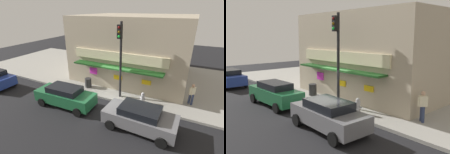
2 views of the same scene
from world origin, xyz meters
TOP-DOWN VIEW (x-y plane):
  - ground_plane at (0.00, 0.00)m, footprint 53.74×53.74m
  - sidewalk at (0.00, 5.73)m, footprint 35.82×11.46m
  - corner_building at (-0.12, 6.09)m, footprint 10.75×9.76m
  - traffic_light at (0.52, 0.68)m, footprint 0.32×0.58m
  - fire_hydrant at (2.48, 0.60)m, footprint 0.54×0.30m
  - trash_can at (-2.78, 1.09)m, footprint 0.59×0.59m
  - pedestrian at (5.74, 2.06)m, footprint 0.44×0.48m
  - potted_plant_by_doorway at (-0.69, 2.74)m, footprint 0.67×0.67m
  - parked_car_green at (-2.70, -2.04)m, footprint 4.63×2.02m
  - parked_car_grey at (3.08, -2.10)m, footprint 4.42×2.12m

SIDE VIEW (x-z plane):
  - ground_plane at x=0.00m, z-range 0.00..0.00m
  - sidewalk at x=0.00m, z-range 0.00..0.17m
  - trash_can at x=-2.78m, z-range 0.17..1.02m
  - fire_hydrant at x=2.48m, z-range 0.16..1.05m
  - potted_plant_by_doorway at x=-0.69m, z-range 0.24..1.25m
  - parked_car_grey at x=3.08m, z-range 0.04..1.58m
  - parked_car_green at x=-2.70m, z-range 0.04..1.62m
  - pedestrian at x=5.74m, z-range 0.25..1.90m
  - corner_building at x=-0.12m, z-range 0.17..6.28m
  - traffic_light at x=0.52m, z-range 0.97..6.84m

